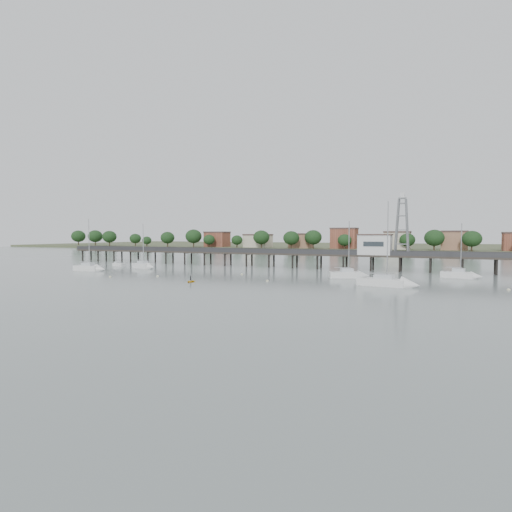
# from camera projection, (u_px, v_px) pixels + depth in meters

# --- Properties ---
(ground_plane) EXTENTS (500.00, 500.00, 0.00)m
(ground_plane) POSITION_uv_depth(u_px,v_px,m) (144.00, 296.00, 64.75)
(ground_plane) COLOR gray
(ground_plane) RESTS_ON ground
(pier) EXTENTS (150.00, 5.00, 5.50)m
(pier) POSITION_uv_depth(u_px,v_px,m) (283.00, 254.00, 119.25)
(pier) COLOR #2D2823
(pier) RESTS_ON ground
(pier_building) EXTENTS (8.40, 5.40, 5.30)m
(pier_building) POSITION_uv_depth(u_px,v_px,m) (375.00, 244.00, 108.90)
(pier_building) COLOR silver
(pier_building) RESTS_ON ground
(lattice_tower) EXTENTS (3.20, 3.20, 15.50)m
(lattice_tower) POSITION_uv_depth(u_px,v_px,m) (402.00, 227.00, 106.02)
(lattice_tower) COLOR slate
(lattice_tower) RESTS_ON ground
(sailboat_a) EXTENTS (8.51, 2.94, 13.83)m
(sailboat_a) POSITION_uv_depth(u_px,v_px,m) (92.00, 268.00, 107.92)
(sailboat_a) COLOR white
(sailboat_a) RESTS_ON ground
(sailboat_e) EXTENTS (7.53, 3.12, 12.16)m
(sailboat_e) POSITION_uv_depth(u_px,v_px,m) (464.00, 275.00, 89.94)
(sailboat_e) COLOR white
(sailboat_e) RESTS_ON ground
(sailboat_c) EXTENTS (7.88, 5.18, 12.68)m
(sailboat_c) POSITION_uv_depth(u_px,v_px,m) (352.00, 275.00, 90.58)
(sailboat_c) COLOR white
(sailboat_c) RESTS_ON ground
(sailboat_b) EXTENTS (7.95, 4.12, 12.67)m
(sailboat_b) POSITION_uv_depth(u_px,v_px,m) (145.00, 266.00, 115.12)
(sailboat_b) COLOR white
(sailboat_b) RESTS_ON ground
(sailboat_d) EXTENTS (10.16, 4.34, 16.10)m
(sailboat_d) POSITION_uv_depth(u_px,v_px,m) (394.00, 283.00, 75.65)
(sailboat_d) COLOR white
(sailboat_d) RESTS_ON ground
(white_tender) EXTENTS (3.88, 1.99, 1.45)m
(white_tender) POSITION_uv_depth(u_px,v_px,m) (119.00, 265.00, 123.33)
(white_tender) COLOR white
(white_tender) RESTS_ON ground
(yellow_dinghy) EXTENTS (1.72, 0.70, 2.33)m
(yellow_dinghy) POSITION_uv_depth(u_px,v_px,m) (191.00, 282.00, 82.85)
(yellow_dinghy) COLOR yellow
(yellow_dinghy) RESTS_ON ground
(dinghy_occupant) EXTENTS (0.62, 1.07, 0.24)m
(dinghy_occupant) POSITION_uv_depth(u_px,v_px,m) (191.00, 282.00, 82.85)
(dinghy_occupant) COLOR black
(dinghy_occupant) RESTS_ON ground
(mooring_buoys) EXTENTS (94.89, 24.92, 0.39)m
(mooring_buoys) POSITION_uv_depth(u_px,v_px,m) (236.00, 277.00, 91.47)
(mooring_buoys) COLOR #FAF6C2
(mooring_buoys) RESTS_ON ground
(far_shore) EXTENTS (500.00, 170.00, 10.40)m
(far_shore) POSITION_uv_depth(u_px,v_px,m) (378.00, 246.00, 282.94)
(far_shore) COLOR #475133
(far_shore) RESTS_ON ground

